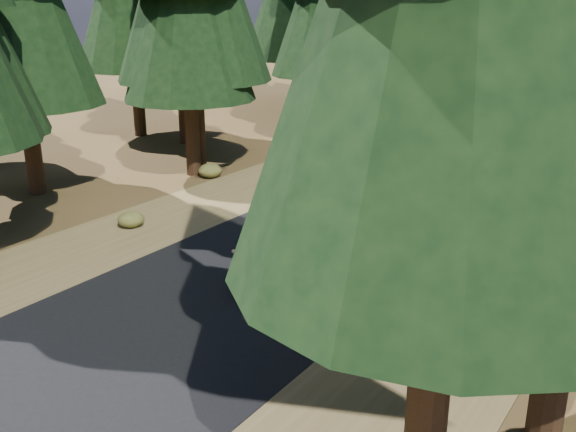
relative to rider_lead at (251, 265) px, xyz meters
name	(u,v)px	position (x,y,z in m)	size (l,w,h in m)	color
ground	(250,280)	(-0.20, 0.24, -0.51)	(120.00, 120.00, 0.00)	#443418
road	(357,220)	(-0.20, 5.24, -0.50)	(6.00, 100.00, 0.01)	black
shoulder_l	(231,194)	(-4.80, 5.24, -0.50)	(3.20, 100.00, 0.01)	brown
shoulder_r	(522,254)	(4.40, 5.24, -0.50)	(3.20, 100.00, 0.01)	brown
understory_shrubs	(460,183)	(1.21, 9.61, -0.22)	(15.51, 29.85, 0.68)	#474C1E
rider_lead	(251,265)	(0.00, 0.00, 0.00)	(0.81, 1.75, 1.50)	beige
rider_follow	(327,174)	(-2.44, 7.28, 0.05)	(0.78, 1.90, 1.65)	maroon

